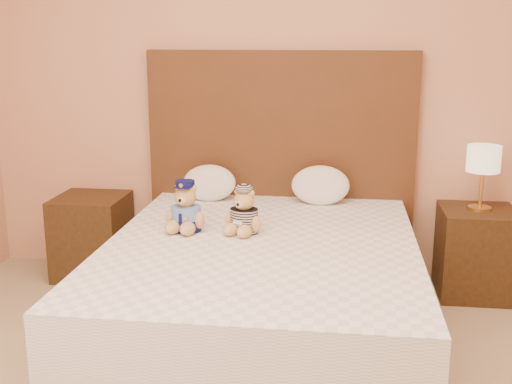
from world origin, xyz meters
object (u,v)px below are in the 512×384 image
at_px(teddy_prisoner, 244,211).
at_px(nightstand_right, 476,252).
at_px(lamp, 483,162).
at_px(pillow_right, 321,183).
at_px(bed, 261,291).
at_px(nightstand_left, 92,236).
at_px(pillow_left, 209,181).
at_px(teddy_police, 186,206).

bearing_deg(teddy_prisoner, nightstand_right, 46.53).
bearing_deg(teddy_prisoner, lamp, 46.53).
relative_size(teddy_prisoner, pillow_right, 0.69).
height_order(bed, teddy_prisoner, teddy_prisoner).
bearing_deg(bed, nightstand_left, 147.38).
relative_size(lamp, teddy_prisoner, 1.59).
distance_m(lamp, pillow_right, 0.99).
bearing_deg(teddy_prisoner, nightstand_left, 170.33).
bearing_deg(nightstand_right, teddy_prisoner, -154.03).
relative_size(nightstand_right, pillow_left, 1.59).
height_order(nightstand_left, pillow_right, pillow_right).
bearing_deg(teddy_police, pillow_left, 102.05).
distance_m(bed, pillow_left, 1.02).
xyz_separation_m(lamp, pillow_right, (-0.98, 0.03, -0.17)).
xyz_separation_m(teddy_prisoner, pillow_left, (-0.33, 0.69, -0.00)).
relative_size(lamp, pillow_left, 1.15).
distance_m(nightstand_left, lamp, 2.56).
height_order(nightstand_left, teddy_prisoner, teddy_prisoner).
relative_size(nightstand_left, pillow_right, 1.50).
height_order(nightstand_right, teddy_prisoner, teddy_prisoner).
bearing_deg(bed, pillow_left, 118.22).
distance_m(teddy_prisoner, pillow_left, 0.77).
distance_m(teddy_police, pillow_left, 0.69).
bearing_deg(pillow_right, pillow_left, 180.00).
distance_m(nightstand_left, nightstand_right, 2.50).
height_order(nightstand_right, teddy_police, teddy_police).
distance_m(teddy_prisoner, pillow_right, 0.79).
xyz_separation_m(lamp, teddy_prisoner, (-1.36, -0.66, -0.17)).
bearing_deg(pillow_left, bed, -61.78).
height_order(nightstand_left, nightstand_right, same).
bearing_deg(lamp, teddy_police, -158.64).
bearing_deg(nightstand_left, teddy_police, -38.87).
xyz_separation_m(teddy_police, pillow_right, (0.71, 0.69, -0.01)).
xyz_separation_m(nightstand_left, nightstand_right, (2.50, 0.00, 0.00)).
bearing_deg(lamp, pillow_right, 178.24).
relative_size(bed, teddy_prisoner, 7.93).
bearing_deg(pillow_left, teddy_prisoner, -64.28).
height_order(teddy_prisoner, pillow_left, teddy_prisoner).
bearing_deg(nightstand_right, lamp, 180.00).
bearing_deg(nightstand_right, nightstand_left, 180.00).
xyz_separation_m(bed, nightstand_right, (1.25, 0.80, -0.00)).
bearing_deg(teddy_police, nightstand_left, 152.16).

